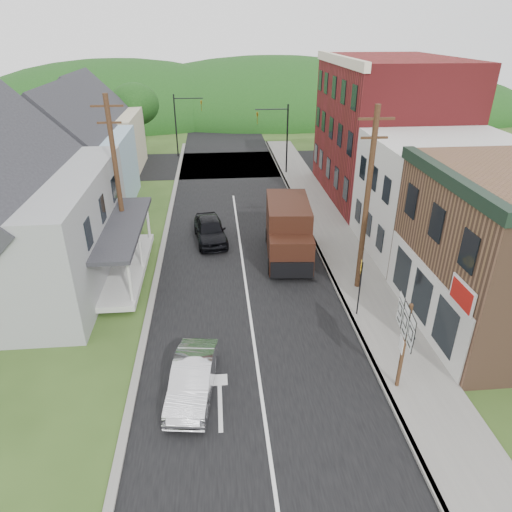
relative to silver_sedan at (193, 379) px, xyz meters
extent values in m
plane|color=#2D4719|center=(2.44, 3.18, -0.66)|extent=(120.00, 120.00, 0.00)
cube|color=black|center=(2.44, 13.18, -0.66)|extent=(9.00, 90.00, 0.02)
cube|color=black|center=(2.44, 30.18, -0.66)|extent=(60.00, 9.00, 0.02)
cube|color=slate|center=(8.34, 11.18, -0.59)|extent=(2.80, 55.00, 0.15)
cube|color=slate|center=(6.99, 11.18, -0.59)|extent=(0.20, 55.00, 0.15)
cube|color=slate|center=(-2.21, 11.18, -0.60)|extent=(0.30, 55.00, 0.12)
cube|color=silver|center=(13.74, 10.68, 2.59)|extent=(8.00, 7.00, 6.50)
cube|color=maroon|center=(13.74, 20.18, 4.34)|extent=(8.00, 12.00, 10.00)
cube|color=#9B9DA0|center=(-9.56, 9.18, 2.09)|extent=(10.00, 12.00, 5.50)
cube|color=#95B5CB|center=(-8.56, 20.18, 1.84)|extent=(7.00, 8.00, 5.00)
cube|color=beige|center=(-9.06, 29.18, 1.84)|extent=(7.00, 8.00, 5.00)
cylinder|color=#472D19|center=(8.04, 6.68, 3.84)|extent=(0.26, 0.26, 9.00)
cube|color=#472D19|center=(8.04, 6.68, 7.74)|extent=(1.60, 0.10, 0.10)
cube|color=#472D19|center=(8.04, 6.68, 6.94)|extent=(1.20, 0.10, 0.10)
cylinder|color=#472D19|center=(-4.06, 11.18, 3.84)|extent=(0.26, 0.26, 9.00)
cube|color=#472D19|center=(-4.06, 11.18, 7.74)|extent=(1.60, 0.10, 0.10)
cube|color=#472D19|center=(-4.06, 11.18, 6.94)|extent=(1.20, 0.10, 0.10)
cylinder|color=black|center=(7.44, 26.68, 2.34)|extent=(0.14, 0.14, 6.00)
cylinder|color=black|center=(6.04, 26.68, 4.94)|extent=(2.80, 0.10, 0.10)
imported|color=olive|center=(4.84, 26.68, 4.24)|extent=(0.16, 0.20, 1.00)
cylinder|color=black|center=(-2.56, 33.68, 2.34)|extent=(0.14, 0.14, 6.00)
cylinder|color=black|center=(-1.16, 33.68, 4.94)|extent=(2.80, 0.10, 0.10)
imported|color=olive|center=(0.04, 33.68, 4.24)|extent=(0.16, 0.20, 1.00)
cylinder|color=#382616|center=(-6.56, 35.18, 1.30)|extent=(0.36, 0.36, 3.92)
ellipsoid|color=#11330F|center=(-6.56, 35.18, 4.24)|extent=(4.80, 4.80, 4.08)
ellipsoid|color=#11330F|center=(2.44, 58.18, -0.66)|extent=(90.00, 30.00, 16.00)
imported|color=silver|center=(0.00, 0.00, 0.00)|extent=(1.91, 4.18, 1.33)
imported|color=black|center=(0.66, 13.05, 0.08)|extent=(2.30, 4.57, 1.49)
cube|color=black|center=(5.10, 10.97, 1.09)|extent=(2.65, 4.57, 2.90)
cube|color=black|center=(4.89, 8.37, 0.59)|extent=(2.42, 1.78, 1.90)
cube|color=black|center=(4.90, 8.57, 1.38)|extent=(2.19, 1.37, 0.05)
cube|color=black|center=(4.82, 7.53, 0.09)|extent=(2.20, 0.33, 0.90)
cylinder|color=black|center=(3.85, 8.56, -0.21)|extent=(0.35, 0.92, 0.90)
cylinder|color=black|center=(5.94, 8.39, -0.21)|extent=(0.35, 0.92, 0.90)
cylinder|color=black|center=(4.18, 12.54, -0.21)|extent=(0.35, 0.92, 0.90)
cylinder|color=black|center=(6.27, 12.37, -0.21)|extent=(0.35, 0.92, 0.90)
cube|color=#472D19|center=(7.44, -0.43, 1.25)|extent=(0.12, 0.12, 3.53)
cube|color=black|center=(7.38, -0.43, 2.36)|extent=(0.31, 2.01, 0.08)
cube|color=white|center=(7.24, -1.12, 2.82)|extent=(0.09, 0.55, 0.22)
cube|color=white|center=(7.24, -1.12, 2.36)|extent=(0.10, 0.60, 0.56)
cube|color=white|center=(7.24, -1.12, 1.91)|extent=(0.09, 0.55, 0.28)
cube|color=white|center=(7.34, -0.42, 2.82)|extent=(0.09, 0.55, 0.22)
cube|color=white|center=(7.34, -0.42, 2.36)|extent=(0.10, 0.60, 0.56)
cube|color=white|center=(7.34, -0.42, 1.91)|extent=(0.09, 0.55, 0.28)
cube|color=white|center=(7.43, 0.28, 2.82)|extent=(0.09, 0.55, 0.22)
cube|color=white|center=(7.43, 0.28, 2.36)|extent=(0.10, 0.60, 0.56)
cube|color=white|center=(7.43, 0.28, 1.91)|extent=(0.09, 0.55, 0.28)
cube|color=white|center=(7.34, -0.42, 1.35)|extent=(0.08, 0.45, 0.56)
cylinder|color=black|center=(7.30, 4.23, 0.82)|extent=(0.09, 0.09, 2.67)
cube|color=black|center=(7.23, 4.23, 1.94)|extent=(0.29, 0.74, 0.79)
cube|color=#ECAD0C|center=(7.25, 4.23, 1.94)|extent=(0.27, 0.67, 0.71)
camera|label=1|loc=(1.11, -12.67, 11.34)|focal=32.00mm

